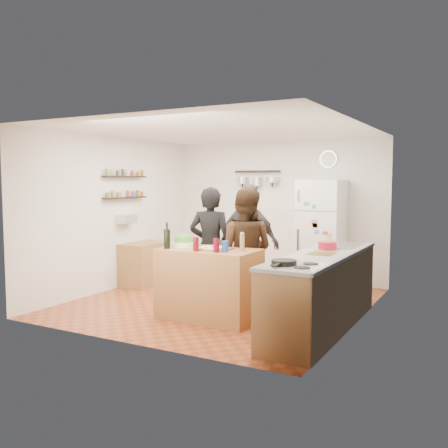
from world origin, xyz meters
The scene contains 26 objects.
room_shell centered at (0.00, 0.39, 1.25)m, with size 4.20×4.20×4.20m.
prep_island centered at (0.29, -0.82, 0.46)m, with size 1.25×0.72×0.91m, color brown.
pizza_board centered at (0.37, -0.84, 0.92)m, with size 0.42×0.34×0.02m, color brown.
pizza centered at (0.37, -0.84, 0.94)m, with size 0.34×0.34×0.02m, color beige.
salad_bowl centered at (-0.13, -0.77, 0.94)m, with size 0.32×0.32×0.06m, color white.
wine_bottle centered at (-0.21, -1.04, 1.04)m, with size 0.08×0.08×0.25m, color black.
wine_glass_near centered at (0.24, -1.06, 1.00)m, with size 0.07×0.07×0.17m, color #5A070F.
wine_glass_far centered at (0.51, -1.02, 1.00)m, with size 0.07×0.07×0.17m, color #510615.
pepper_mill centered at (0.74, -0.77, 1.00)m, with size 0.06×0.06×0.19m, color #9E7142.
salt_canister centered at (0.59, -0.94, 0.98)m, with size 0.08×0.08×0.14m, color #1A3B94.
person_left centered at (0.02, -0.32, 0.85)m, with size 0.62×0.41×1.70m, color black.
person_center centered at (0.52, -0.27, 0.84)m, with size 0.82×0.64×1.68m, color black.
person_back centered at (0.35, 0.22, 0.87)m, with size 1.02×0.42×1.74m, color #332F2D.
counter_run centered at (1.70, -0.55, 0.45)m, with size 0.63×2.63×0.90m, color #9E7042.
stove_top centered at (1.70, -1.50, 0.91)m, with size 0.60×0.62×0.02m, color white.
skillet centered at (1.60, -1.54, 0.95)m, with size 0.26×0.26×0.05m, color black.
sink centered at (1.70, 0.30, 0.92)m, with size 0.50×0.80×0.03m, color silver.
cutting_board centered at (1.70, -0.58, 0.91)m, with size 0.30×0.40×0.02m, color olive.
red_bowl centered at (1.65, -0.20, 0.97)m, with size 0.23×0.23×0.10m, color maroon.
fridge centered at (0.95, 1.75, 0.90)m, with size 0.70×0.68×1.80m, color white.
wall_clock centered at (0.95, 2.08, 2.15)m, with size 0.30×0.30×0.03m, color silver.
spice_shelf_lower centered at (-1.93, 0.20, 1.50)m, with size 0.12×1.00×0.03m, color black.
spice_shelf_upper centered at (-1.93, 0.20, 1.85)m, with size 0.12×1.00×0.03m, color black.
produce_basket centered at (-1.90, 0.20, 1.15)m, with size 0.18×0.35×0.14m, color silver.
side_table centered at (-1.74, 0.43, 0.36)m, with size 0.50×0.80×0.73m, color olive.
pot_rack centered at (-0.35, 2.00, 1.95)m, with size 0.90×0.04×0.04m, color black.
Camera 1 is at (3.50, -6.29, 1.79)m, focal length 40.00 mm.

